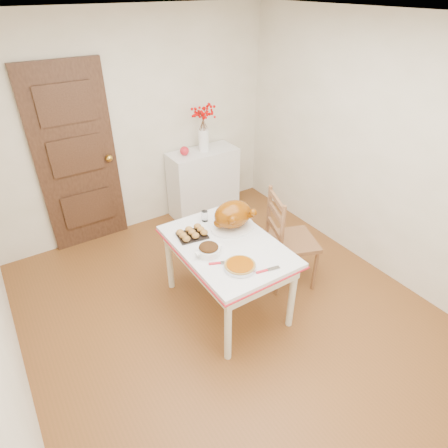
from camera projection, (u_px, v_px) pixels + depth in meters
floor at (230, 314)px, 3.67m from camera, size 3.50×4.00×0.00m
ceiling at (233, 18)px, 2.32m from camera, size 3.50×4.00×0.00m
wall_back at (134, 128)px, 4.41m from camera, size 3.50×0.00×2.50m
wall_right at (378, 153)px, 3.80m from camera, size 0.00×4.00×2.50m
door_back at (77, 160)px, 4.18m from camera, size 0.85×0.06×2.06m
sideboard at (204, 183)px, 5.04m from camera, size 0.88×0.39×0.88m
kitchen_table at (227, 276)px, 3.58m from camera, size 0.83×1.22×0.73m
chair_oak at (292, 239)px, 3.82m from camera, size 0.59×0.59×1.03m
berry_vase at (203, 129)px, 4.66m from camera, size 0.29×0.29×0.56m
apple at (184, 151)px, 4.66m from camera, size 0.11×0.11×0.11m
turkey_platter at (233, 216)px, 3.53m from camera, size 0.44×0.35×0.27m
pumpkin_pie at (240, 265)px, 3.09m from camera, size 0.29×0.29×0.05m
stuffing_dish at (209, 249)px, 3.23m from camera, size 0.25×0.20×0.10m
rolls_tray at (192, 233)px, 3.47m from camera, size 0.29×0.24×0.07m
pie_server at (268, 270)px, 3.07m from camera, size 0.22×0.10×0.01m
carving_knife at (225, 262)px, 3.16m from camera, size 0.28×0.17×0.01m
drinking_glass at (205, 216)px, 3.68m from camera, size 0.07×0.07×0.11m
shaker_pair at (223, 211)px, 3.79m from camera, size 0.09×0.05×0.08m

